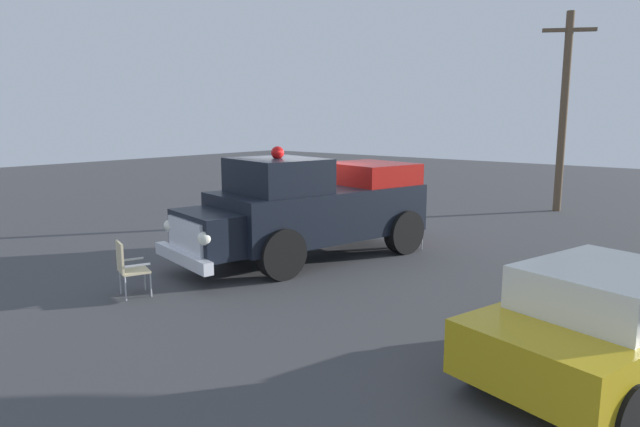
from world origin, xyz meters
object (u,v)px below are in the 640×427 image
(classic_hot_rod, at_px, (618,319))
(lawn_chair_by_car, at_px, (127,265))
(spectator_seated, at_px, (410,220))
(utility_pole, at_px, (564,109))
(vintage_fire_truck, at_px, (312,207))
(lawn_chair_near_truck, at_px, (415,224))

(classic_hot_rod, relative_size, lawn_chair_by_car, 4.60)
(spectator_seated, xyz_separation_m, utility_pole, (1.07, 8.16, 2.76))
(vintage_fire_truck, distance_m, classic_hot_rod, 7.11)
(utility_pole, bearing_deg, lawn_chair_by_car, -101.74)
(lawn_chair_near_truck, bearing_deg, utility_pole, 83.02)
(lawn_chair_by_car, bearing_deg, utility_pole, 78.26)
(classic_hot_rod, height_order, utility_pole, utility_pole)
(spectator_seated, bearing_deg, vintage_fire_truck, -118.83)
(vintage_fire_truck, relative_size, classic_hot_rod, 1.34)
(lawn_chair_by_car, relative_size, spectator_seated, 0.79)
(lawn_chair_near_truck, relative_size, spectator_seated, 0.79)
(classic_hot_rod, relative_size, utility_pole, 0.71)
(vintage_fire_truck, bearing_deg, lawn_chair_near_truck, 60.75)
(vintage_fire_truck, bearing_deg, classic_hot_rod, -17.62)
(lawn_chair_by_car, xyz_separation_m, spectator_seated, (1.98, 6.52, 0.11))
(lawn_chair_by_car, bearing_deg, lawn_chair_near_truck, 72.69)
(spectator_seated, bearing_deg, lawn_chair_by_car, -106.93)
(lawn_chair_near_truck, xyz_separation_m, utility_pole, (0.99, 8.06, 2.87))
(lawn_chair_near_truck, xyz_separation_m, spectator_seated, (-0.08, -0.10, 0.11))
(lawn_chair_by_car, relative_size, utility_pole, 0.15)
(spectator_seated, relative_size, utility_pole, 0.19)
(lawn_chair_near_truck, bearing_deg, classic_hot_rod, -39.73)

